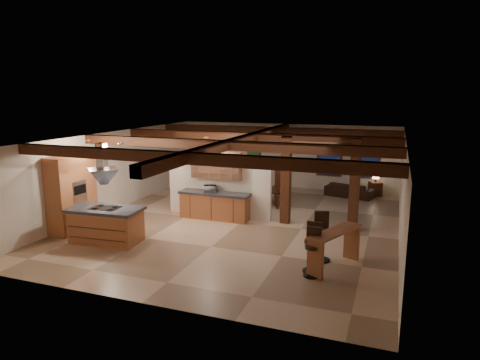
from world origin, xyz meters
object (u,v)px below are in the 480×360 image
at_px(kitchen_island, 106,225).
at_px(sofa, 349,190).
at_px(dining_table, 262,196).
at_px(bar_counter, 335,243).

bearing_deg(kitchen_island, sofa, 53.30).
height_order(kitchen_island, dining_table, kitchen_island).
bearing_deg(dining_table, kitchen_island, -110.04).
bearing_deg(bar_counter, sofa, 93.32).
bearing_deg(bar_counter, dining_table, 123.04).
xyz_separation_m(dining_table, bar_counter, (3.57, -5.49, 0.36)).
relative_size(dining_table, sofa, 0.84).
bearing_deg(dining_table, sofa, 42.55).
relative_size(kitchen_island, sofa, 1.10).
height_order(dining_table, sofa, dining_table).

